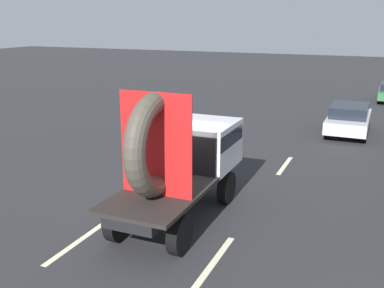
% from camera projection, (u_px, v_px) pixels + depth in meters
% --- Properties ---
extents(ground_plane, '(120.00, 120.00, 0.00)m').
position_uv_depth(ground_plane, '(173.00, 210.00, 13.09)').
color(ground_plane, '#28282B').
extents(flatbed_truck, '(2.02, 5.38, 3.74)m').
position_uv_depth(flatbed_truck, '(185.00, 154.00, 12.50)').
color(flatbed_truck, black).
rests_on(flatbed_truck, ground_plane).
extents(distant_sedan, '(1.85, 4.32, 1.41)m').
position_uv_depth(distant_sedan, '(349.00, 118.00, 21.59)').
color(distant_sedan, black).
rests_on(distant_sedan, ground_plane).
extents(lane_dash_left_near, '(0.16, 2.56, 0.01)m').
position_uv_depth(lane_dash_left_near, '(78.00, 241.00, 11.26)').
color(lane_dash_left_near, beige).
rests_on(lane_dash_left_near, ground_plane).
extents(lane_dash_left_far, '(0.16, 2.66, 0.01)m').
position_uv_depth(lane_dash_left_far, '(204.00, 152.00, 18.75)').
color(lane_dash_left_far, beige).
rests_on(lane_dash_left_far, ground_plane).
extents(lane_dash_right_near, '(0.16, 2.81, 0.01)m').
position_uv_depth(lane_dash_right_near, '(212.00, 265.00, 10.20)').
color(lane_dash_right_near, beige).
rests_on(lane_dash_right_near, ground_plane).
extents(lane_dash_right_far, '(0.16, 2.27, 0.01)m').
position_uv_depth(lane_dash_right_far, '(285.00, 166.00, 17.05)').
color(lane_dash_right_far, beige).
rests_on(lane_dash_right_far, ground_plane).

